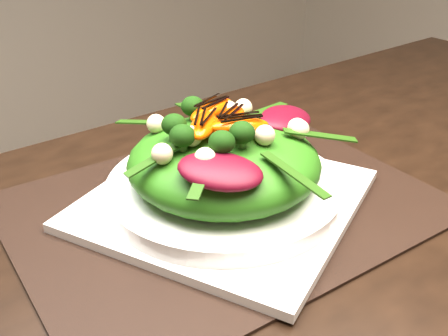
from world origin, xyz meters
TOP-DOWN VIEW (x-y plane):
  - dining_table at (0.00, 0.00)m, footprint 1.60×0.90m
  - placemat at (-0.03, 0.17)m, footprint 0.46×0.36m
  - plate_base at (-0.03, 0.17)m, footprint 0.35×0.35m
  - salad_bowl at (-0.03, 0.17)m, footprint 0.29×0.29m
  - lettuce_mound at (-0.03, 0.17)m, footprint 0.27×0.27m
  - radicchio_leaf at (0.06, 0.17)m, footprint 0.09×0.07m
  - orange_segment at (-0.04, 0.18)m, footprint 0.07×0.05m
  - broccoli_floret at (-0.09, 0.20)m, footprint 0.04×0.04m
  - macadamia_nut at (-0.01, 0.14)m, footprint 0.02×0.02m
  - balsamic_drizzle at (-0.04, 0.18)m, footprint 0.04×0.02m

SIDE VIEW (x-z plane):
  - dining_table at x=0.00m, z-range 0.35..1.10m
  - placemat at x=-0.03m, z-range 0.75..0.75m
  - plate_base at x=-0.03m, z-range 0.75..0.76m
  - salad_bowl at x=-0.03m, z-range 0.76..0.78m
  - lettuce_mound at x=-0.03m, z-range 0.77..0.84m
  - radicchio_leaf at x=0.06m, z-range 0.82..0.84m
  - orange_segment at x=-0.04m, z-range 0.84..0.86m
  - macadamia_nut at x=-0.01m, z-range 0.84..0.86m
  - broccoli_floret at x=-0.09m, z-range 0.83..0.87m
  - balsamic_drizzle at x=-0.04m, z-range 0.86..0.86m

